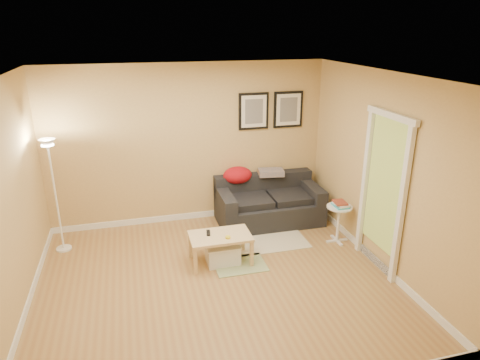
{
  "coord_description": "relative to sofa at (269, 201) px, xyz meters",
  "views": [
    {
      "loc": [
        -0.92,
        -4.66,
        3.13
      ],
      "look_at": [
        0.55,
        0.85,
        1.05
      ],
      "focal_mm": 31.94,
      "sensor_mm": 36.0,
      "label": 1
    }
  ],
  "objects": [
    {
      "name": "green_runner",
      "position": [
        -0.83,
        -1.23,
        -0.37
      ],
      "size": [
        0.7,
        0.5,
        0.01
      ],
      "primitive_type": "cube",
      "color": "#668C4C",
      "rests_on": "ground"
    },
    {
      "name": "sofa",
      "position": [
        0.0,
        0.0,
        0.0
      ],
      "size": [
        1.7,
        0.9,
        0.75
      ],
      "primitive_type": null,
      "color": "black",
      "rests_on": "ground"
    },
    {
      "name": "floor",
      "position": [
        -1.23,
        -1.53,
        -0.38
      ],
      "size": [
        4.5,
        4.5,
        0.0
      ],
      "primitive_type": "plane",
      "color": "#9D7A43",
      "rests_on": "ground"
    },
    {
      "name": "coffee_table",
      "position": [
        -1.07,
        -1.07,
        -0.17
      ],
      "size": [
        0.96,
        0.75,
        0.42
      ],
      "primitive_type": null,
      "rotation": [
        0.0,
        0.0,
        -0.33
      ],
      "color": "beige",
      "rests_on": "ground"
    },
    {
      "name": "storage_bin",
      "position": [
        -1.04,
        -1.09,
        -0.23
      ],
      "size": [
        0.46,
        0.34,
        0.28
      ],
      "primitive_type": null,
      "color": "white",
      "rests_on": "ground"
    },
    {
      "name": "tape_roll",
      "position": [
        -0.99,
        -1.19,
        0.06
      ],
      "size": [
        0.07,
        0.07,
        0.03
      ],
      "primitive_type": "cylinder",
      "color": "yellow",
      "rests_on": "coffee_table"
    },
    {
      "name": "framed_print_right",
      "position": [
        0.45,
        0.45,
        1.43
      ],
      "size": [
        0.5,
        0.04,
        0.6
      ],
      "primitive_type": null,
      "color": "black",
      "rests_on": "wall_back"
    },
    {
      "name": "doorway",
      "position": [
        0.97,
        -1.68,
        0.65
      ],
      "size": [
        0.12,
        1.01,
        2.13
      ],
      "primitive_type": null,
      "color": "white",
      "rests_on": "ground"
    },
    {
      "name": "baseboard_right",
      "position": [
        1.01,
        -1.53,
        -0.33
      ],
      "size": [
        0.02,
        4.0,
        0.1
      ],
      "primitive_type": "cube",
      "color": "white",
      "rests_on": "ground"
    },
    {
      "name": "book_stack",
      "position": [
        0.79,
        -0.94,
        0.25
      ],
      "size": [
        0.24,
        0.29,
        0.08
      ],
      "primitive_type": null,
      "rotation": [
        0.0,
        0.0,
        -0.19
      ],
      "color": "teal",
      "rests_on": "side_table"
    },
    {
      "name": "baseboard_back",
      "position": [
        -1.23,
        0.46,
        -0.33
      ],
      "size": [
        4.5,
        0.02,
        0.1
      ],
      "primitive_type": "cube",
      "color": "white",
      "rests_on": "ground"
    },
    {
      "name": "floor_lamp",
      "position": [
        -3.23,
        -0.12,
        0.42
      ],
      "size": [
        0.22,
        0.22,
        1.69
      ],
      "primitive_type": null,
      "color": "white",
      "rests_on": "ground"
    },
    {
      "name": "remote_control",
      "position": [
        -1.22,
        -0.98,
        0.05
      ],
      "size": [
        0.08,
        0.17,
        0.02
      ],
      "primitive_type": "cube",
      "rotation": [
        0.0,
        0.0,
        -0.16
      ],
      "color": "black",
      "rests_on": "coffee_table"
    },
    {
      "name": "wall_back",
      "position": [
        -1.23,
        0.47,
        0.92
      ],
      "size": [
        4.5,
        0.0,
        4.5
      ],
      "primitive_type": "plane",
      "rotation": [
        1.57,
        0.0,
        0.0
      ],
      "color": "tan",
      "rests_on": "ground"
    },
    {
      "name": "plaid_throw",
      "position": [
        0.11,
        0.27,
        0.41
      ],
      "size": [
        0.45,
        0.32,
        0.1
      ],
      "primitive_type": null,
      "rotation": [
        0.0,
        0.0,
        -0.14
      ],
      "color": "tan",
      "rests_on": "sofa"
    },
    {
      "name": "side_table",
      "position": [
        0.79,
        -0.94,
        -0.08
      ],
      "size": [
        0.38,
        0.38,
        0.58
      ],
      "primitive_type": null,
      "color": "white",
      "rests_on": "ground"
    },
    {
      "name": "ceiling",
      "position": [
        -1.23,
        -1.53,
        2.23
      ],
      "size": [
        4.5,
        4.5,
        0.0
      ],
      "primitive_type": "plane",
      "rotation": [
        3.14,
        0.0,
        0.0
      ],
      "color": "white",
      "rests_on": "wall_back"
    },
    {
      "name": "red_throw",
      "position": [
        -0.47,
        0.3,
        0.4
      ],
      "size": [
        0.48,
        0.36,
        0.28
      ],
      "primitive_type": null,
      "color": "red",
      "rests_on": "sofa"
    },
    {
      "name": "wall_right",
      "position": [
        1.02,
        -1.53,
        0.92
      ],
      "size": [
        0.0,
        4.0,
        4.0
      ],
      "primitive_type": "plane",
      "rotation": [
        1.57,
        0.0,
        -1.57
      ],
      "color": "tan",
      "rests_on": "ground"
    },
    {
      "name": "wall_front",
      "position": [
        -1.23,
        -3.53,
        0.92
      ],
      "size": [
        4.5,
        0.0,
        4.5
      ],
      "primitive_type": "plane",
      "rotation": [
        -1.57,
        0.0,
        0.0
      ],
      "color": "tan",
      "rests_on": "ground"
    },
    {
      "name": "area_rug",
      "position": [
        -0.28,
        -0.61,
        -0.37
      ],
      "size": [
        1.25,
        0.85,
        0.01
      ],
      "primitive_type": "cube",
      "color": "beige",
      "rests_on": "ground"
    },
    {
      "name": "baseboard_left",
      "position": [
        -3.47,
        -1.53,
        -0.33
      ],
      "size": [
        0.02,
        4.0,
        0.1
      ],
      "primitive_type": "cube",
      "color": "white",
      "rests_on": "ground"
    },
    {
      "name": "wall_left",
      "position": [
        -3.48,
        -1.53,
        0.92
      ],
      "size": [
        0.0,
        4.0,
        4.0
      ],
      "primitive_type": "plane",
      "rotation": [
        1.57,
        0.0,
        1.57
      ],
      "color": "tan",
      "rests_on": "ground"
    },
    {
      "name": "framed_print_left",
      "position": [
        -0.15,
        0.45,
        1.43
      ],
      "size": [
        0.5,
        0.04,
        0.6
      ],
      "primitive_type": null,
      "color": "black",
      "rests_on": "wall_back"
    }
  ]
}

